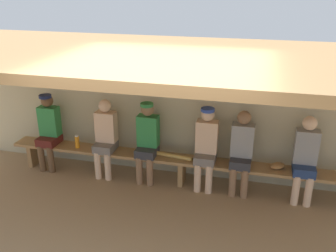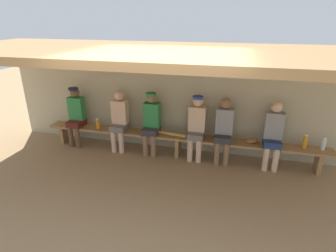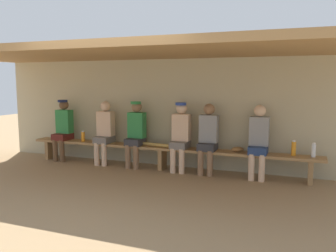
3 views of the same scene
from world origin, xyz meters
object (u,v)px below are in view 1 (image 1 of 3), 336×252
object	(u,v)px
player_in_blue	(305,156)
baseball_bat	(166,155)
water_bottle_blue	(77,142)
player_in_red	(147,138)
baseball_glove_worn	(278,166)
player_leftmost	(206,145)
player_near_post	(49,128)
player_shirtless_tan	(242,149)
bench	(182,162)
player_rightmost	(105,135)

from	to	relation	value
player_in_blue	baseball_bat	xyz separation A→B (m)	(-2.13, -0.00, -0.24)
player_in_blue	water_bottle_blue	size ratio (longest dim) A/B	5.78
player_in_red	baseball_glove_worn	world-z (taller)	player_in_red
player_leftmost	baseball_glove_worn	size ratio (longest dim) A/B	5.60
player_near_post	water_bottle_blue	size ratio (longest dim) A/B	5.82
player_near_post	baseball_bat	world-z (taller)	player_near_post
water_bottle_blue	baseball_bat	bearing A→B (deg)	1.58
player_shirtless_tan	baseball_glove_worn	size ratio (longest dim) A/B	5.56
baseball_bat	player_in_blue	bearing A→B (deg)	8.65
bench	player_rightmost	distance (m)	1.36
player_shirtless_tan	baseball_glove_worn	bearing A→B (deg)	2.80
baseball_glove_worn	water_bottle_blue	bearing A→B (deg)	149.20
bench	player_leftmost	bearing A→B (deg)	0.53
player_in_red	player_rightmost	distance (m)	0.73
bench	player_in_red	world-z (taller)	player_in_red
player_leftmost	baseball_bat	xyz separation A→B (m)	(-0.65, -0.00, -0.25)
player_in_red	player_leftmost	size ratio (longest dim) A/B	1.00
player_leftmost	water_bottle_blue	bearing A→B (deg)	-178.79
player_in_red	player_near_post	size ratio (longest dim) A/B	1.00
player_leftmost	player_near_post	bearing A→B (deg)	180.00
bench	player_in_red	bearing A→B (deg)	179.65
baseball_glove_worn	baseball_bat	size ratio (longest dim) A/B	0.27
water_bottle_blue	player_in_red	bearing A→B (deg)	2.16
water_bottle_blue	baseball_glove_worn	world-z (taller)	water_bottle_blue
bench	player_in_blue	bearing A→B (deg)	0.09
bench	player_in_red	xyz separation A→B (m)	(-0.59, 0.00, 0.36)
water_bottle_blue	baseball_glove_worn	bearing A→B (deg)	1.27
player_near_post	baseball_bat	size ratio (longest dim) A/B	1.51
player_near_post	bench	bearing A→B (deg)	-0.09
player_near_post	player_rightmost	bearing A→B (deg)	-0.03
player_shirtless_tan	player_near_post	distance (m)	3.31
player_near_post	baseball_glove_worn	size ratio (longest dim) A/B	5.60
water_bottle_blue	baseball_glove_worn	xyz separation A→B (m)	(3.32, 0.07, -0.06)
bench	baseball_bat	bearing A→B (deg)	-180.00
player_in_blue	player_leftmost	size ratio (longest dim) A/B	0.99
player_in_red	baseball_bat	xyz separation A→B (m)	(0.32, -0.00, -0.25)
player_in_red	baseball_glove_worn	bearing A→B (deg)	0.74
player_in_red	player_leftmost	bearing A→B (deg)	0.00
player_in_red	player_leftmost	world-z (taller)	same
bench	baseball_bat	world-z (taller)	baseball_bat
player_leftmost	player_rightmost	bearing A→B (deg)	-179.98
player_in_blue	baseball_bat	bearing A→B (deg)	-179.92
water_bottle_blue	baseball_bat	distance (m)	1.57
bench	player_shirtless_tan	distance (m)	0.99
player_rightmost	player_leftmost	xyz separation A→B (m)	(1.70, 0.00, 0.02)
player_in_blue	baseball_glove_worn	bearing A→B (deg)	175.82
water_bottle_blue	baseball_glove_worn	size ratio (longest dim) A/B	0.96
player_in_red	player_in_blue	world-z (taller)	player_in_red
bench	player_shirtless_tan	bearing A→B (deg)	0.19
player_rightmost	player_shirtless_tan	world-z (taller)	same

